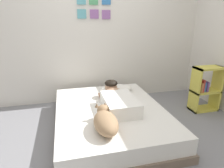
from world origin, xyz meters
name	(u,v)px	position (x,y,z in m)	size (l,w,h in m)	color
ground_plane	(114,137)	(0.00, 0.00, 0.00)	(11.93, 11.93, 0.00)	gray
back_wall	(94,32)	(0.00, 1.40, 1.25)	(3.96, 0.12, 2.50)	silver
bed	(110,118)	(0.01, 0.24, 0.15)	(1.49, 1.91, 0.31)	#726051
pillow	(117,88)	(0.27, 0.83, 0.36)	(0.52, 0.32, 0.11)	white
person_lying	(117,99)	(0.12, 0.29, 0.41)	(0.43, 0.92, 0.27)	white
dog	(105,121)	(-0.17, -0.28, 0.41)	(0.26, 0.57, 0.21)	#9E7A56
coffee_cup	(108,94)	(0.09, 0.68, 0.35)	(0.12, 0.09, 0.07)	#D84C47
cell_phone	(110,104)	(0.04, 0.34, 0.31)	(0.07, 0.14, 0.01)	black
bookshelf	(205,89)	(1.66, 0.42, 0.38)	(0.45, 0.24, 0.75)	#D8CC4C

